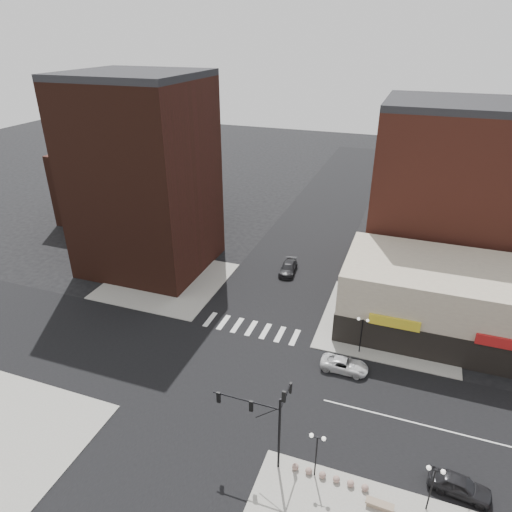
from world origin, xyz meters
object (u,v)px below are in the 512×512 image
(traffic_signal, at_px, (269,413))
(white_suv, at_px, (344,365))
(street_lamp_se_b, at_px, (434,478))
(dark_sedan_north, at_px, (288,268))
(dark_sedan_east, at_px, (460,485))
(street_lamp_ne, at_px, (362,326))
(stone_bench, at_px, (380,505))
(street_lamp_se_a, at_px, (317,445))

(traffic_signal, distance_m, white_suv, 13.81)
(street_lamp_se_b, distance_m, dark_sedan_north, 35.76)
(traffic_signal, xyz_separation_m, dark_sedan_east, (13.94, 2.06, -4.22))
(street_lamp_ne, height_order, white_suv, street_lamp_ne)
(stone_bench, bearing_deg, street_lamp_se_a, 171.02)
(traffic_signal, xyz_separation_m, stone_bench, (8.66, -1.17, -4.60))
(street_lamp_se_a, relative_size, dark_sedan_north, 0.84)
(dark_sedan_east, height_order, dark_sedan_north, dark_sedan_east)
(street_lamp_se_a, bearing_deg, dark_sedan_east, 12.34)
(traffic_signal, relative_size, white_suv, 1.67)
(traffic_signal, distance_m, street_lamp_se_b, 11.88)
(street_lamp_se_b, xyz_separation_m, street_lamp_ne, (-7.00, 16.00, 0.00))
(street_lamp_se_a, relative_size, street_lamp_ne, 1.00)
(dark_sedan_east, xyz_separation_m, dark_sedan_north, (-21.03, 28.05, -0.03))
(traffic_signal, relative_size, street_lamp_ne, 1.87)
(street_lamp_se_a, height_order, street_lamp_ne, same)
(street_lamp_ne, bearing_deg, stone_bench, -77.08)
(traffic_signal, bearing_deg, white_suv, 73.34)
(dark_sedan_east, distance_m, dark_sedan_north, 35.06)
(traffic_signal, xyz_separation_m, dark_sedan_north, (-7.08, 30.11, -4.25))
(dark_sedan_north, bearing_deg, white_suv, -63.19)
(white_suv, distance_m, stone_bench, 14.59)
(stone_bench, bearing_deg, dark_sedan_north, 119.28)
(street_lamp_ne, xyz_separation_m, dark_sedan_north, (-11.85, 14.28, -2.58))
(white_suv, height_order, dark_sedan_north, dark_sedan_north)
(white_suv, relative_size, dark_sedan_north, 0.94)
(street_lamp_se_a, distance_m, street_lamp_ne, 16.03)
(street_lamp_se_b, bearing_deg, dark_sedan_east, 45.64)
(street_lamp_se_a, height_order, dark_sedan_north, street_lamp_se_a)
(white_suv, bearing_deg, dark_sedan_north, 31.77)
(street_lamp_se_b, relative_size, dark_sedan_north, 0.84)
(traffic_signal, relative_size, stone_bench, 3.92)
(street_lamp_se_b, height_order, street_lamp_ne, same)
(street_lamp_se_a, xyz_separation_m, street_lamp_ne, (1.00, 16.00, 0.00))
(traffic_signal, distance_m, dark_sedan_east, 14.71)
(dark_sedan_east, xyz_separation_m, stone_bench, (-5.28, -3.23, -0.38))
(street_lamp_ne, distance_m, dark_sedan_north, 18.73)
(street_lamp_se_a, bearing_deg, white_suv, 90.01)
(white_suv, bearing_deg, traffic_signal, 163.38)
(traffic_signal, height_order, street_lamp_se_b, traffic_signal)
(street_lamp_ne, height_order, dark_sedan_north, street_lamp_ne)
(street_lamp_ne, bearing_deg, dark_sedan_north, 129.69)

